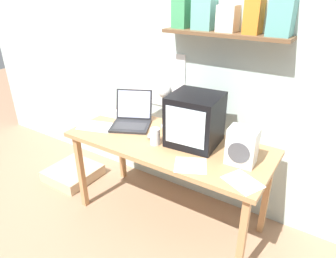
% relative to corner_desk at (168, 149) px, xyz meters
% --- Properties ---
extents(ground_plane, '(12.00, 12.00, 0.00)m').
position_rel_corner_desk_xyz_m(ground_plane, '(0.00, 0.00, -0.67)').
color(ground_plane, '#A37C5E').
extents(back_wall, '(5.60, 0.24, 2.60)m').
position_rel_corner_desk_xyz_m(back_wall, '(0.00, 0.47, 0.64)').
color(back_wall, silver).
rests_on(back_wall, ground_plane).
extents(corner_desk, '(1.56, 0.65, 0.74)m').
position_rel_corner_desk_xyz_m(corner_desk, '(0.00, 0.00, 0.00)').
color(corner_desk, tan).
rests_on(corner_desk, ground_plane).
extents(crt_monitor, '(0.38, 0.37, 0.37)m').
position_rel_corner_desk_xyz_m(crt_monitor, '(0.18, 0.08, 0.25)').
color(crt_monitor, black).
rests_on(crt_monitor, corner_desk).
extents(laptop, '(0.42, 0.44, 0.26)m').
position_rel_corner_desk_xyz_m(laptop, '(-0.42, 0.10, 0.13)').
color(laptop, '#232326').
rests_on(laptop, corner_desk).
extents(desk_lamp, '(0.12, 0.18, 0.39)m').
position_rel_corner_desk_xyz_m(desk_lamp, '(-0.12, 0.16, 0.35)').
color(desk_lamp, silver).
rests_on(desk_lamp, corner_desk).
extents(juice_glass, '(0.07, 0.07, 0.12)m').
position_rel_corner_desk_xyz_m(juice_glass, '(-0.06, -0.09, 0.12)').
color(juice_glass, white).
rests_on(juice_glass, corner_desk).
extents(space_heater, '(0.19, 0.15, 0.25)m').
position_rel_corner_desk_xyz_m(space_heater, '(0.57, -0.00, 0.19)').
color(space_heater, silver).
rests_on(space_heater, corner_desk).
extents(computer_mouse, '(0.08, 0.12, 0.03)m').
position_rel_corner_desk_xyz_m(computer_mouse, '(-0.14, -0.01, 0.08)').
color(computer_mouse, gray).
rests_on(computer_mouse, corner_desk).
extents(printed_handout, '(0.27, 0.26, 0.00)m').
position_rel_corner_desk_xyz_m(printed_handout, '(0.31, -0.21, 0.07)').
color(printed_handout, white).
rests_on(printed_handout, corner_desk).
extents(loose_paper_near_laptop, '(0.30, 0.21, 0.00)m').
position_rel_corner_desk_xyz_m(loose_paper_near_laptop, '(-0.65, 0.19, 0.07)').
color(loose_paper_near_laptop, white).
rests_on(loose_paper_near_laptop, corner_desk).
extents(loose_paper_near_monitor, '(0.33, 0.26, 0.00)m').
position_rel_corner_desk_xyz_m(loose_paper_near_monitor, '(-0.63, -0.10, 0.07)').
color(loose_paper_near_monitor, white).
rests_on(loose_paper_near_monitor, corner_desk).
extents(open_notebook, '(0.27, 0.24, 0.00)m').
position_rel_corner_desk_xyz_m(open_notebook, '(0.65, -0.20, 0.07)').
color(open_notebook, white).
rests_on(open_notebook, corner_desk).
extents(floor_cushion, '(0.46, 0.46, 0.11)m').
position_rel_corner_desk_xyz_m(floor_cushion, '(-1.14, -0.03, -0.62)').
color(floor_cushion, '#CAAE8B').
rests_on(floor_cushion, ground_plane).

